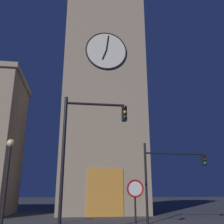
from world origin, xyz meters
name	(u,v)px	position (x,y,z in m)	size (l,w,h in m)	color
ground_plane	(77,216)	(0.00, 0.00, 0.00)	(200.00, 200.00, 0.00)	#424247
clocktower	(102,95)	(-2.28, -2.70, 12.44)	(8.96, 8.57, 30.02)	gray
traffic_signal_near	(83,142)	(0.04, 12.45, 4.22)	(3.05, 0.41, 6.39)	black
traffic_signal_far	(167,170)	(-5.95, 6.90, 3.47)	(4.47, 0.41, 5.28)	black
street_lamp	(8,165)	(3.95, 9.64, 3.37)	(0.44, 0.44, 4.78)	black
no_horn_sign	(135,192)	(-2.33, 12.66, 1.95)	(0.78, 0.14, 2.51)	black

